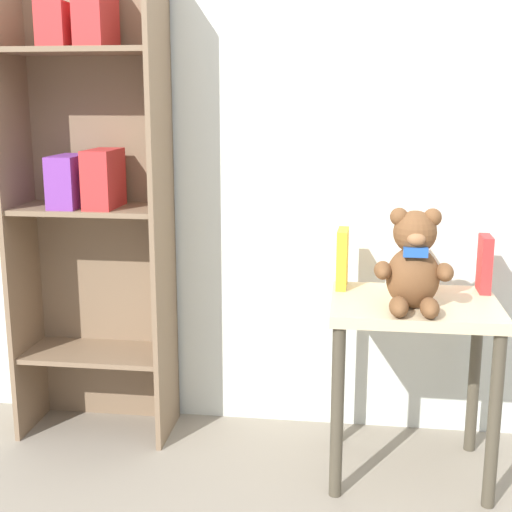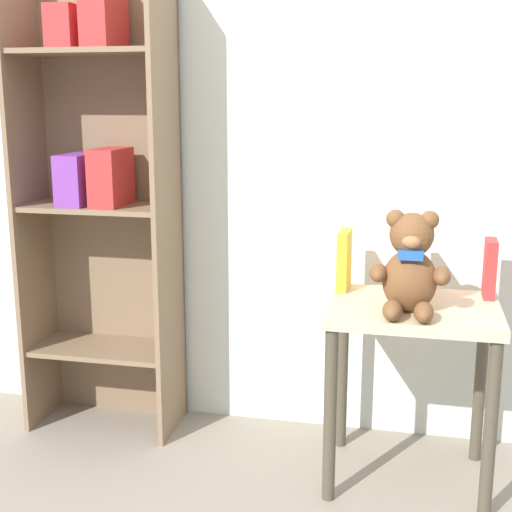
{
  "view_description": "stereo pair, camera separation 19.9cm",
  "coord_description": "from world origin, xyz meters",
  "px_view_note": "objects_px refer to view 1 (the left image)",
  "views": [
    {
      "loc": [
        0.03,
        -1.12,
        1.24
      ],
      "look_at": [
        -0.28,
        1.17,
        0.72
      ],
      "focal_mm": 50.0,
      "sensor_mm": 36.0,
      "label": 1
    },
    {
      "loc": [
        0.23,
        -1.09,
        1.24
      ],
      "look_at": [
        -0.28,
        1.17,
        0.72
      ],
      "focal_mm": 50.0,
      "sensor_mm": 36.0,
      "label": 2
    }
  ],
  "objects_px": {
    "book_standing_yellow": "(342,258)",
    "teddy_bear": "(414,264)",
    "book_standing_red": "(485,264)",
    "bookshelf_side": "(92,181)",
    "display_table": "(413,333)",
    "book_standing_orange": "(413,261)"
  },
  "relations": [
    {
      "from": "display_table",
      "to": "book_standing_yellow",
      "type": "distance_m",
      "value": 0.34
    },
    {
      "from": "display_table",
      "to": "book_standing_red",
      "type": "xyz_separation_m",
      "value": [
        0.24,
        0.14,
        0.21
      ]
    },
    {
      "from": "book_standing_orange",
      "to": "book_standing_red",
      "type": "distance_m",
      "value": 0.24
    },
    {
      "from": "teddy_bear",
      "to": "book_standing_yellow",
      "type": "height_order",
      "value": "teddy_bear"
    },
    {
      "from": "display_table",
      "to": "teddy_bear",
      "type": "height_order",
      "value": "teddy_bear"
    },
    {
      "from": "book_standing_yellow",
      "to": "teddy_bear",
      "type": "bearing_deg",
      "value": -43.48
    },
    {
      "from": "book_standing_red",
      "to": "display_table",
      "type": "bearing_deg",
      "value": -147.63
    },
    {
      "from": "display_table",
      "to": "book_standing_yellow",
      "type": "relative_size",
      "value": 2.98
    },
    {
      "from": "teddy_bear",
      "to": "display_table",
      "type": "bearing_deg",
      "value": 79.28
    },
    {
      "from": "bookshelf_side",
      "to": "book_standing_orange",
      "type": "xyz_separation_m",
      "value": [
        1.13,
        -0.07,
        -0.24
      ]
    },
    {
      "from": "bookshelf_side",
      "to": "teddy_bear",
      "type": "height_order",
      "value": "bookshelf_side"
    },
    {
      "from": "book_standing_orange",
      "to": "book_standing_yellow",
      "type": "bearing_deg",
      "value": 177.18
    },
    {
      "from": "bookshelf_side",
      "to": "display_table",
      "type": "height_order",
      "value": "bookshelf_side"
    },
    {
      "from": "teddy_bear",
      "to": "book_standing_yellow",
      "type": "bearing_deg",
      "value": 134.06
    },
    {
      "from": "book_standing_yellow",
      "to": "book_standing_red",
      "type": "distance_m",
      "value": 0.47
    },
    {
      "from": "bookshelf_side",
      "to": "display_table",
      "type": "relative_size",
      "value": 2.83
    },
    {
      "from": "book_standing_orange",
      "to": "bookshelf_side",
      "type": "bearing_deg",
      "value": 174.55
    },
    {
      "from": "book_standing_yellow",
      "to": "book_standing_red",
      "type": "bearing_deg",
      "value": 3.4
    },
    {
      "from": "display_table",
      "to": "book_standing_yellow",
      "type": "bearing_deg",
      "value": 149.85
    },
    {
      "from": "book_standing_yellow",
      "to": "book_standing_red",
      "type": "xyz_separation_m",
      "value": [
        0.47,
        0.01,
        -0.01
      ]
    },
    {
      "from": "book_standing_orange",
      "to": "book_standing_red",
      "type": "relative_size",
      "value": 1.04
    },
    {
      "from": "bookshelf_side",
      "to": "book_standing_yellow",
      "type": "bearing_deg",
      "value": -4.2
    }
  ]
}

